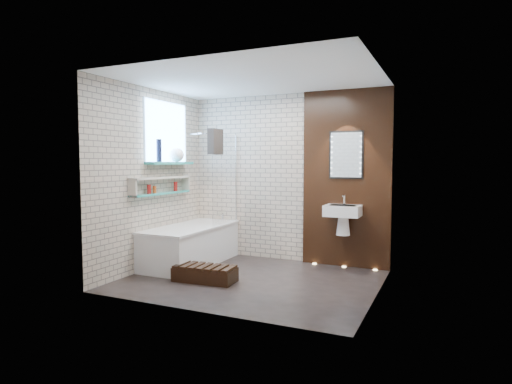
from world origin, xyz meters
The scene contains 15 objects.
ground centered at (0.00, 0.00, 0.00)m, with size 3.20×3.20×0.00m, color black.
room_shell centered at (0.00, 0.00, 1.30)m, with size 3.24×3.20×2.60m.
walnut_panel centered at (0.95, 1.27, 1.30)m, with size 1.30×0.06×2.60m, color black.
clerestory_window centered at (-1.57, 0.35, 1.90)m, with size 0.18×1.00×0.94m.
display_niche centered at (-1.53, 0.15, 1.20)m, with size 0.14×1.30×0.26m.
bathtub centered at (-1.22, 0.45, 0.29)m, with size 0.79×1.74×0.70m.
bath_screen centered at (-0.87, 0.89, 1.28)m, with size 0.01×0.78×1.40m, color white.
towel centered at (-0.87, 0.60, 1.85)m, with size 0.11×0.29×0.38m, color black.
shower_head centered at (-1.30, 0.95, 2.00)m, with size 0.18×0.18×0.02m, color silver.
washbasin centered at (0.95, 1.07, 0.79)m, with size 0.50×0.36×0.58m.
led_mirror centered at (0.95, 1.23, 1.65)m, with size 0.50×0.02×0.70m.
walnut_step centered at (-0.53, -0.30, 0.09)m, with size 0.81×0.36×0.18m, color black.
niche_bottles centered at (-1.53, 0.15, 1.16)m, with size 0.06×0.70×0.14m.
sill_vases centered at (-1.50, 0.43, 1.67)m, with size 0.21×0.59×0.33m.
floor_uplights centered at (0.95, 1.20, 0.01)m, with size 0.96×0.06×0.01m.
Camera 1 is at (2.34, -5.00, 1.55)m, focal length 30.05 mm.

